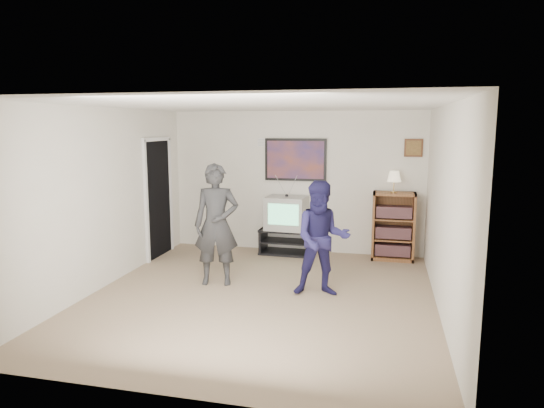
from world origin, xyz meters
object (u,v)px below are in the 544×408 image
at_px(media_stand, 286,241).
at_px(person_short, 322,239).
at_px(crt_television, 287,213).
at_px(person_tall, 216,225).
at_px(bookshelf, 393,226).

xyz_separation_m(media_stand, person_short, (0.89, -1.97, 0.55)).
distance_m(crt_television, person_short, 2.15).
bearing_deg(person_tall, crt_television, 58.57).
height_order(crt_television, person_tall, person_tall).
bearing_deg(crt_television, media_stand, -176.70).
bearing_deg(person_short, person_tall, 164.40).
bearing_deg(person_tall, person_short, -17.13).
distance_m(bookshelf, person_tall, 3.12).
height_order(media_stand, person_tall, person_tall).
bearing_deg(bookshelf, person_short, -115.21).
relative_size(crt_television, bookshelf, 0.60).
xyz_separation_m(bookshelf, person_tall, (-2.47, -1.89, 0.29)).
xyz_separation_m(crt_television, person_tall, (-0.64, -1.84, 0.13)).
xyz_separation_m(bookshelf, person_short, (-0.95, -2.02, 0.20)).
bearing_deg(person_short, bookshelf, 54.09).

